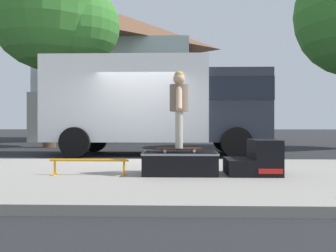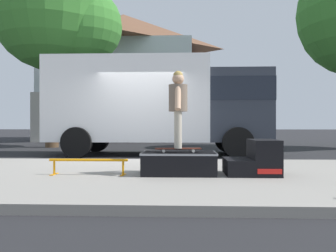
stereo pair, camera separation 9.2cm
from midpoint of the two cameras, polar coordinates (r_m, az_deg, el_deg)
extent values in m
plane|color=black|center=(9.27, -4.90, -5.77)|extent=(140.00, 140.00, 0.00)
cube|color=gray|center=(6.32, -8.41, -8.00)|extent=(50.00, 5.00, 0.12)
cube|color=black|center=(6.04, 2.24, -6.02)|extent=(1.23, 0.81, 0.38)
cube|color=gray|center=(6.02, 2.24, -4.39)|extent=(1.25, 0.83, 0.03)
cube|color=black|center=(6.12, 11.66, -6.45)|extent=(0.43, 0.82, 0.27)
cube|color=black|center=(6.19, 15.65, -4.87)|extent=(0.43, 0.82, 0.59)
cube|color=red|center=(5.81, 16.59, -7.08)|extent=(0.38, 0.01, 0.08)
cylinder|color=orange|center=(6.08, -12.33, -5.40)|extent=(1.33, 0.04, 0.04)
cylinder|color=orange|center=(6.27, -17.54, -6.38)|extent=(0.04, 0.04, 0.25)
cube|color=orange|center=(6.29, -17.54, -7.45)|extent=(0.06, 0.28, 0.01)
cylinder|color=orange|center=(5.98, -6.85, -6.69)|extent=(0.04, 0.04, 0.25)
cube|color=orange|center=(5.99, -6.85, -7.82)|extent=(0.06, 0.28, 0.01)
cube|color=#4C1E14|center=(6.01, 2.08, -3.68)|extent=(0.80, 0.28, 0.02)
cylinder|color=silver|center=(6.13, 4.33, -3.92)|extent=(0.05, 0.03, 0.05)
cylinder|color=silver|center=(5.95, 4.56, -4.04)|extent=(0.05, 0.03, 0.05)
cylinder|color=silver|center=(6.09, -0.35, -3.95)|extent=(0.05, 0.03, 0.05)
cylinder|color=silver|center=(5.91, -0.26, -4.08)|extent=(0.05, 0.03, 0.05)
cylinder|color=#B7AD99|center=(6.08, 2.08, -0.60)|extent=(0.13, 0.13, 0.63)
cylinder|color=#B7AD99|center=(5.92, 2.07, -0.62)|extent=(0.13, 0.13, 0.63)
cylinder|color=#726051|center=(6.02, 2.08, 4.55)|extent=(0.32, 0.32, 0.45)
cylinder|color=tan|center=(6.22, 2.09, 4.29)|extent=(0.10, 0.28, 0.43)
cylinder|color=tan|center=(5.82, 2.07, 4.58)|extent=(0.10, 0.28, 0.43)
sphere|color=tan|center=(6.05, 2.08, 7.64)|extent=(0.20, 0.20, 0.20)
sphere|color=tan|center=(6.06, 2.08, 8.16)|extent=(0.16, 0.16, 0.16)
cube|color=white|center=(11.49, -5.94, 4.11)|extent=(5.00, 2.35, 2.60)
cube|color=#282D38|center=(11.50, 11.35, 3.10)|extent=(1.90, 2.16, 2.20)
cube|color=black|center=(11.53, 11.35, 5.51)|extent=(1.92, 2.19, 0.70)
cylinder|color=black|center=(12.64, 9.83, -2.15)|extent=(0.90, 0.28, 0.90)
cylinder|color=black|center=(10.31, 11.52, -2.67)|extent=(0.90, 0.28, 0.90)
cylinder|color=black|center=(12.90, -11.33, -2.10)|extent=(0.90, 0.28, 0.90)
cylinder|color=black|center=(10.63, -14.34, -2.59)|extent=(0.90, 0.28, 0.90)
cylinder|color=brown|center=(15.95, -18.12, 4.24)|extent=(0.56, 0.56, 4.19)
sphere|color=#387A2D|center=(16.64, -18.13, 17.17)|extent=(5.04, 5.04, 5.04)
sphere|color=#387A2D|center=(16.05, -13.31, 15.47)|extent=(3.28, 3.28, 3.28)
cube|color=silver|center=(23.90, -7.14, 5.05)|extent=(9.00, 7.50, 6.00)
cube|color=#B2ADA3|center=(19.89, -9.05, 1.42)|extent=(9.00, 0.50, 2.80)
pyramid|color=brown|center=(24.62, -7.14, 14.84)|extent=(9.54, 7.95, 2.40)
camera|label=1|loc=(0.05, -89.64, 0.00)|focal=37.64mm
camera|label=2|loc=(0.05, 90.36, 0.00)|focal=37.64mm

